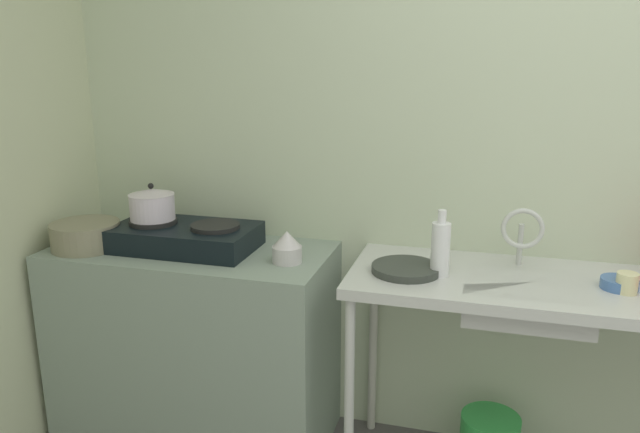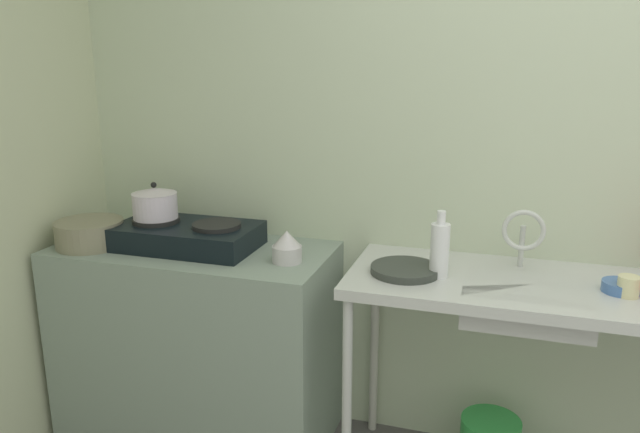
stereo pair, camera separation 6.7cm
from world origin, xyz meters
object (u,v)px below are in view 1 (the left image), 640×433
Objects in this scene: stove at (185,236)px; small_bowl_on_drainboard at (619,284)px; pot_on_left_burner at (152,204)px; sink_basin at (526,299)px; percolator at (287,247)px; bottle_by_sink at (440,248)px; frying_pan at (406,269)px; faucet at (522,231)px; pot_beside_stove at (86,235)px; cup_by_rack at (627,283)px.

small_bowl_on_drainboard is (1.63, -0.01, -0.03)m from stove.
sink_basin is at bearing -1.43° from pot_on_left_burner.
pot_on_left_burner is at bearing 179.64° from small_bowl_on_drainboard.
percolator is at bearing -178.91° from sink_basin.
sink_basin is at bearing -1.58° from stove.
sink_basin is 1.76× the size of bottle_by_sink.
small_bowl_on_drainboard is at bearing 5.01° from sink_basin.
percolator is at bearing -178.82° from frying_pan.
faucet is 0.94× the size of frying_pan.
faucet is (1.45, 0.10, -0.03)m from pot_on_left_burner.
small_bowl_on_drainboard is at bearing 2.07° from percolator.
bottle_by_sink is (0.57, 0.01, 0.04)m from percolator.
pot_beside_stove is at bearing -177.50° from bottle_by_sink.
bottle_by_sink reaches higher than percolator.
cup_by_rack reaches higher than frying_pan.
stove is 0.19m from pot_on_left_burner.
pot_beside_stove is 2.03m from cup_by_rack.
bottle_by_sink is at bearing -2.04° from pot_on_left_burner.
percolator is at bearing -178.82° from bottle_by_sink.
small_bowl_on_drainboard is 0.50× the size of bottle_by_sink.
stove is at bearing 173.38° from percolator.
bottle_by_sink is (0.12, 0.00, 0.09)m from frying_pan.
stove reaches higher than cup_by_rack.
cup_by_rack is (1.78, -0.04, -0.14)m from pot_on_left_burner.
faucet reaches higher than small_bowl_on_drainboard.
faucet is at bearing 27.15° from bottle_by_sink.
percolator is at bearing -177.93° from small_bowl_on_drainboard.
pot_beside_stove is 3.95× the size of cup_by_rack.
sink_basin is 3.50× the size of small_bowl_on_drainboard.
stove is 1.64m from cup_by_rack.
faucet is 0.36m from small_bowl_on_drainboard.
stove is 1.36× the size of sink_basin.
percolator reaches higher than sink_basin.
pot_beside_stove is at bearing -177.78° from sink_basin.
sink_basin is (0.87, 0.02, -0.12)m from percolator.
pot_beside_stove is (-0.39, -0.10, 0.00)m from stove.
pot_on_left_burner is 1.77m from small_bowl_on_drainboard.
pot_on_left_burner reaches higher than bottle_by_sink.
pot_on_left_burner is at bearing -180.00° from stove.
percolator is at bearing -5.09° from pot_on_left_burner.
small_bowl_on_drainboard is (2.02, 0.09, -0.04)m from pot_beside_stove.
cup_by_rack is 0.29× the size of bottle_by_sink.
faucet is 3.37× the size of cup_by_rack.
pot_on_left_burner is 0.44× the size of sink_basin.
small_bowl_on_drainboard reaches higher than sink_basin.
pot_on_left_burner is 1.49m from sink_basin.
percolator is (0.85, 0.05, 0.01)m from pot_beside_stove.
pot_beside_stove reaches higher than sink_basin.
percolator is 0.29× the size of sink_basin.
cup_by_rack is at bearing -1.55° from stove.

